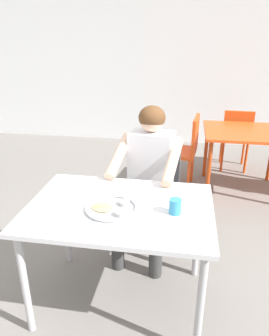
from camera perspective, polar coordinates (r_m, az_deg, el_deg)
The scene contains 10 objects.
ground_plane at distance 2.37m, azimuth -2.26°, elevation -23.89°, with size 12.00×12.00×0.05m, color slate.
back_wall at distance 5.34m, azimuth 6.08°, elevation 22.68°, with size 12.00×0.12×3.40m, color white.
table_foreground at distance 1.98m, azimuth -2.63°, elevation -8.77°, with size 1.12×0.79×0.74m.
thali_tray at distance 1.90m, azimuth -4.15°, elevation -7.18°, with size 0.31×0.31×0.03m.
drinking_cup at distance 1.86m, azimuth 7.32°, elevation -6.75°, with size 0.07×0.07×0.09m.
chair_foreground at distance 2.76m, azimuth 3.43°, elevation -2.72°, with size 0.48×0.48×0.87m.
diner_foreground at distance 2.47m, azimuth 2.43°, elevation -0.34°, with size 0.54×0.59×1.21m.
table_background_red at distance 3.76m, azimuth 19.28°, elevation 5.07°, with size 0.91×0.80×0.72m.
chair_red_left at distance 3.72m, azimuth 9.17°, elevation 3.77°, with size 0.43×0.48×0.86m.
chair_red_far at distance 4.38m, azimuth 17.74°, elevation 5.70°, with size 0.40×0.42×0.83m.
Camera 1 is at (0.35, -1.59, 1.69)m, focal length 34.00 mm.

